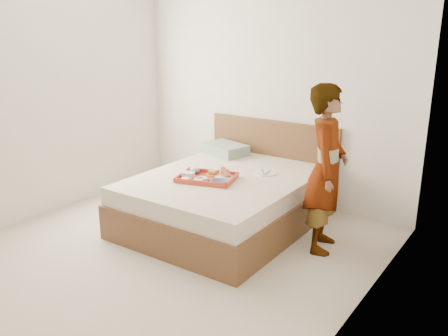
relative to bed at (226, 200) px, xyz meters
name	(u,v)px	position (x,y,z in m)	size (l,w,h in m)	color
ground	(156,259)	(-0.07, -1.00, -0.27)	(3.50, 4.00, 0.01)	#C0B3A2
wall_back	(270,89)	(-0.07, 1.00, 1.04)	(3.50, 0.01, 2.60)	silver
wall_left	(23,98)	(-1.82, -1.00, 1.04)	(0.01, 4.00, 2.60)	silver
wall_right	(357,146)	(1.68, -1.00, 1.04)	(0.01, 4.00, 2.60)	silver
bed	(226,200)	(0.00, 0.00, 0.00)	(1.65, 2.00, 0.53)	brown
headboard	(272,160)	(0.00, 0.97, 0.21)	(1.65, 0.06, 0.95)	brown
pillow	(225,149)	(-0.50, 0.71, 0.33)	(0.51, 0.35, 0.12)	#8AA88D
tray	(207,177)	(-0.08, -0.21, 0.29)	(0.55, 0.40, 0.05)	#BE3A23
prawn_plate	(224,178)	(0.06, -0.10, 0.29)	(0.19, 0.19, 0.01)	white
navy_bowl_big	(219,182)	(0.12, -0.28, 0.30)	(0.16, 0.16, 0.04)	#11123F
sauce_dish	(206,182)	(0.00, -0.33, 0.30)	(0.08, 0.08, 0.03)	black
meat_plate	(200,179)	(-0.13, -0.26, 0.29)	(0.14, 0.14, 0.01)	white
bread_plate	(213,175)	(-0.10, -0.08, 0.29)	(0.13, 0.13, 0.01)	orange
salad_bowl	(194,171)	(-0.30, -0.14, 0.30)	(0.12, 0.12, 0.04)	#11123F
plastic_tub	(188,175)	(-0.27, -0.28, 0.31)	(0.12, 0.10, 0.05)	silver
cheese_round	(185,179)	(-0.21, -0.39, 0.29)	(0.08, 0.08, 0.03)	white
dinner_plate	(265,173)	(0.29, 0.31, 0.27)	(0.23, 0.23, 0.01)	white
person	(326,169)	(1.05, 0.07, 0.50)	(0.56, 0.37, 1.54)	beige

